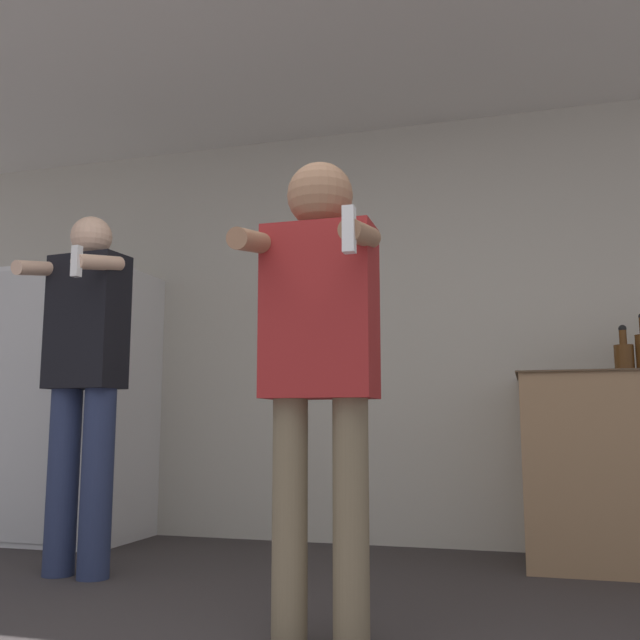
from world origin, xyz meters
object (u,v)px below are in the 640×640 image
Objects in this scene: refrigerator at (79,404)px; bottle_dark_rum at (624,356)px; person_man_side at (84,374)px; person_woman_foreground at (320,345)px.

refrigerator reaches higher than bottle_dark_rum.
person_woman_foreground is at bearing -26.48° from person_man_side.
bottle_dark_rum is 2.68m from person_man_side.
bottle_dark_rum is 0.15× the size of person_woman_foreground.
refrigerator is at bearing 125.79° from person_man_side.
refrigerator is at bearing 141.92° from person_woman_foreground.
bottle_dark_rum is 0.14× the size of person_man_side.
bottle_dark_rum is at bearing 0.03° from refrigerator.
refrigerator is 2.59m from person_woman_foreground.
bottle_dark_rum is 1.96m from person_woman_foreground.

